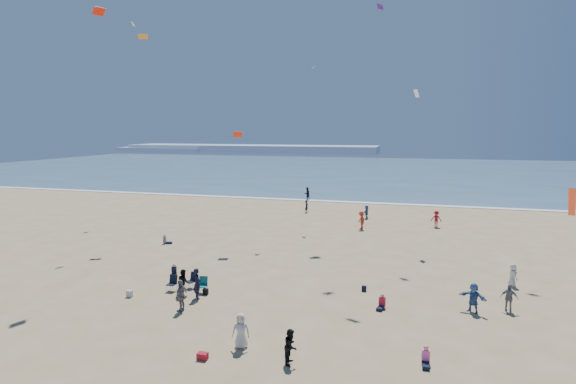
# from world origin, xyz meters

# --- Properties ---
(ground) EXTENTS (220.00, 220.00, 0.00)m
(ground) POSITION_xyz_m (0.00, 0.00, 0.00)
(ground) COLOR tan
(ground) RESTS_ON ground
(ocean) EXTENTS (220.00, 100.00, 0.06)m
(ocean) POSITION_xyz_m (0.00, 95.00, 0.03)
(ocean) COLOR #476B84
(ocean) RESTS_ON ground
(surf_line) EXTENTS (220.00, 1.20, 0.08)m
(surf_line) POSITION_xyz_m (0.00, 45.00, 0.04)
(surf_line) COLOR white
(surf_line) RESTS_ON ground
(headland_far) EXTENTS (110.00, 20.00, 3.20)m
(headland_far) POSITION_xyz_m (-60.00, 170.00, 1.60)
(headland_far) COLOR #7A8EA8
(headland_far) RESTS_ON ground
(headland_near) EXTENTS (40.00, 14.00, 2.00)m
(headland_near) POSITION_xyz_m (-100.00, 165.00, 1.00)
(headland_near) COLOR #7A8EA8
(headland_near) RESTS_ON ground
(standing_flyers) EXTENTS (30.36, 47.04, 1.84)m
(standing_flyers) POSITION_xyz_m (2.69, 18.65, 0.84)
(standing_flyers) COLOR #335C8E
(standing_flyers) RESTS_ON ground
(seated_group) EXTENTS (22.35, 21.85, 0.84)m
(seated_group) POSITION_xyz_m (0.07, 7.41, 0.42)
(seated_group) COLOR white
(seated_group) RESTS_ON ground
(chair_cluster) EXTENTS (2.65, 1.50, 1.00)m
(chair_cluster) POSITION_xyz_m (-4.46, 8.08, 0.50)
(chair_cluster) COLOR black
(chair_cluster) RESTS_ON ground
(white_tote) EXTENTS (0.35, 0.20, 0.40)m
(white_tote) POSITION_xyz_m (-7.36, 6.20, 0.20)
(white_tote) COLOR silver
(white_tote) RESTS_ON ground
(black_backpack) EXTENTS (0.30, 0.22, 0.38)m
(black_backpack) POSITION_xyz_m (-3.13, 7.77, 0.19)
(black_backpack) COLOR black
(black_backpack) RESTS_ON ground
(cooler) EXTENTS (0.45, 0.30, 0.30)m
(cooler) POSITION_xyz_m (0.17, 0.65, 0.15)
(cooler) COLOR #A61723
(cooler) RESTS_ON ground
(navy_bag) EXTENTS (0.28, 0.18, 0.34)m
(navy_bag) POSITION_xyz_m (6.08, 10.96, 0.17)
(navy_bag) COLOR black
(navy_bag) RESTS_ON ground
(kites_aloft) EXTENTS (49.23, 36.49, 27.77)m
(kites_aloft) POSITION_xyz_m (9.03, 12.47, 15.03)
(kites_aloft) COLOR #E05C9C
(kites_aloft) RESTS_ON ground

